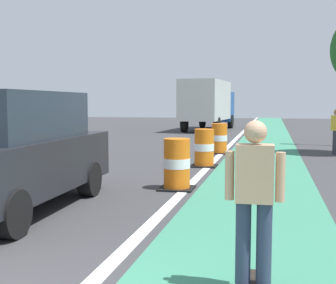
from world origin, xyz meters
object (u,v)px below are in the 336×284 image
at_px(traffic_barrel_front, 177,165).
at_px(traffic_barrel_mid, 204,148).
at_px(parked_suv_nearest, 12,151).
at_px(traffic_barrel_back, 219,139).
at_px(delivery_truck_down_block, 208,102).
at_px(skateboarder_on_lane, 254,201).
at_px(pedestrian_crossing, 336,130).

relative_size(traffic_barrel_front, traffic_barrel_mid, 1.00).
height_order(parked_suv_nearest, traffic_barrel_back, parked_suv_nearest).
xyz_separation_m(traffic_barrel_front, delivery_truck_down_block, (-2.17, 20.26, 1.31)).
height_order(parked_suv_nearest, traffic_barrel_front, parked_suv_nearest).
relative_size(parked_suv_nearest, traffic_barrel_back, 4.26).
relative_size(skateboarder_on_lane, delivery_truck_down_block, 0.22).
distance_m(skateboarder_on_lane, traffic_barrel_back, 12.05).
distance_m(parked_suv_nearest, traffic_barrel_back, 9.80).
relative_size(traffic_barrel_mid, delivery_truck_down_block, 0.14).
bearing_deg(pedestrian_crossing, skateboarder_on_lane, -100.69).
xyz_separation_m(delivery_truck_down_block, pedestrian_crossing, (6.34, -12.76, -0.98)).
distance_m(skateboarder_on_lane, pedestrian_crossing, 12.68).
bearing_deg(pedestrian_crossing, parked_suv_nearest, -122.96).
xyz_separation_m(traffic_barrel_mid, pedestrian_crossing, (4.11, 3.98, 0.33)).
distance_m(skateboarder_on_lane, traffic_barrel_front, 5.29).
xyz_separation_m(traffic_barrel_back, delivery_truck_down_block, (-2.27, 13.30, 1.31)).
bearing_deg(delivery_truck_down_block, traffic_barrel_mid, -82.40).
xyz_separation_m(skateboarder_on_lane, traffic_barrel_mid, (-1.75, 8.48, -0.38)).
distance_m(delivery_truck_down_block, pedestrian_crossing, 14.28).
relative_size(parked_suv_nearest, traffic_barrel_mid, 4.26).
bearing_deg(skateboarder_on_lane, parked_suv_nearest, 149.59).
distance_m(traffic_barrel_mid, delivery_truck_down_block, 16.94).
bearing_deg(skateboarder_on_lane, traffic_barrel_mid, 101.68).
bearing_deg(traffic_barrel_mid, traffic_barrel_front, -91.01).
bearing_deg(traffic_barrel_back, delivery_truck_down_block, 99.70).
height_order(skateboarder_on_lane, traffic_barrel_mid, skateboarder_on_lane).
xyz_separation_m(skateboarder_on_lane, traffic_barrel_back, (-1.71, 11.92, -0.38)).
height_order(parked_suv_nearest, traffic_barrel_mid, parked_suv_nearest).
relative_size(parked_suv_nearest, pedestrian_crossing, 2.88).
bearing_deg(delivery_truck_down_block, parked_suv_nearest, -90.41).
bearing_deg(pedestrian_crossing, traffic_barrel_back, -172.40).
relative_size(skateboarder_on_lane, traffic_barrel_back, 1.55).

